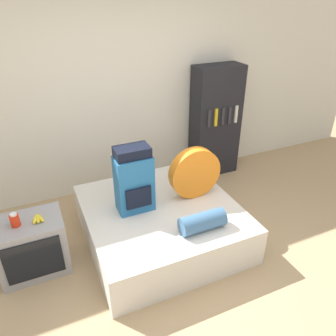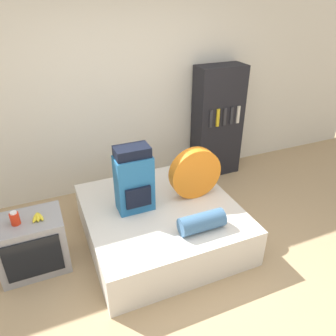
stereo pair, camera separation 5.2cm
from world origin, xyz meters
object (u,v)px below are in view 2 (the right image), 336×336
(tent_bag, at_px, (195,173))
(television, at_px, (32,244))
(canister, at_px, (15,218))
(backpack, at_px, (134,180))
(sleeping_roll, at_px, (202,222))
(bookshelf, at_px, (217,122))

(tent_bag, distance_m, television, 1.78)
(canister, bearing_deg, television, 11.54)
(backpack, xyz_separation_m, canister, (-1.14, -0.01, -0.13))
(canister, bearing_deg, tent_bag, -0.33)
(television, height_order, canister, canister)
(backpack, xyz_separation_m, sleeping_roll, (0.47, -0.59, -0.25))
(television, bearing_deg, backpack, -0.16)
(canister, bearing_deg, bookshelf, 21.03)
(television, xyz_separation_m, bookshelf, (2.63, 1.03, 0.50))
(canister, xyz_separation_m, bookshelf, (2.71, 1.04, 0.15))
(backpack, height_order, bookshelf, bookshelf)
(tent_bag, bearing_deg, canister, 179.67)
(backpack, bearing_deg, canister, -179.27)
(backpack, height_order, canister, backpack)
(backpack, relative_size, sleeping_roll, 1.58)
(canister, relative_size, bookshelf, 0.08)
(sleeping_roll, height_order, television, sleeping_roll)
(tent_bag, bearing_deg, sleeping_roll, -110.02)
(sleeping_roll, xyz_separation_m, bookshelf, (1.10, 1.61, 0.28))
(tent_bag, bearing_deg, backpack, 177.88)
(backpack, bearing_deg, television, 179.84)
(television, bearing_deg, bookshelf, 21.32)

